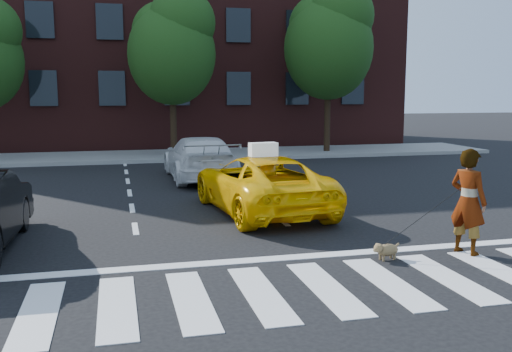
# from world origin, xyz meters

# --- Properties ---
(ground) EXTENTS (120.00, 120.00, 0.00)m
(ground) POSITION_xyz_m (0.00, 0.00, 0.00)
(ground) COLOR black
(ground) RESTS_ON ground
(crosswalk) EXTENTS (13.00, 2.40, 0.01)m
(crosswalk) POSITION_xyz_m (0.00, 0.00, 0.01)
(crosswalk) COLOR silver
(crosswalk) RESTS_ON ground
(stop_line) EXTENTS (12.00, 0.30, 0.01)m
(stop_line) POSITION_xyz_m (0.00, 1.60, 0.01)
(stop_line) COLOR silver
(stop_line) RESTS_ON ground
(sidewalk_far) EXTENTS (30.00, 4.00, 0.15)m
(sidewalk_far) POSITION_xyz_m (0.00, 17.50, 0.07)
(sidewalk_far) COLOR slate
(sidewalk_far) RESTS_ON ground
(building) EXTENTS (26.00, 10.00, 12.00)m
(building) POSITION_xyz_m (0.00, 25.00, 6.00)
(building) COLOR #421A17
(building) RESTS_ON ground
(tree_mid) EXTENTS (3.69, 3.69, 7.10)m
(tree_mid) POSITION_xyz_m (0.53, 17.00, 4.85)
(tree_mid) COLOR black
(tree_mid) RESTS_ON ground
(tree_right) EXTENTS (4.00, 4.00, 7.70)m
(tree_right) POSITION_xyz_m (7.53, 17.00, 5.26)
(tree_right) COLOR black
(tree_right) RESTS_ON ground
(taxi) EXTENTS (2.74, 5.11, 1.36)m
(taxi) POSITION_xyz_m (1.40, 5.44, 0.68)
(taxi) COLOR #FFC005
(taxi) RESTS_ON ground
(white_suv) EXTENTS (2.05, 4.90, 1.42)m
(white_suv) POSITION_xyz_m (0.72, 10.83, 0.71)
(white_suv) COLOR silver
(white_suv) RESTS_ON ground
(woman) EXTENTS (0.68, 0.81, 1.89)m
(woman) POSITION_xyz_m (4.05, 1.10, 0.94)
(woman) COLOR #999999
(woman) RESTS_ON ground
(dog) EXTENTS (0.54, 0.27, 0.31)m
(dog) POSITION_xyz_m (2.49, 1.09, 0.18)
(dog) COLOR #9A724E
(dog) RESTS_ON ground
(taxi_sign) EXTENTS (0.67, 0.34, 0.32)m
(taxi_sign) POSITION_xyz_m (1.40, 5.24, 1.52)
(taxi_sign) COLOR white
(taxi_sign) RESTS_ON taxi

